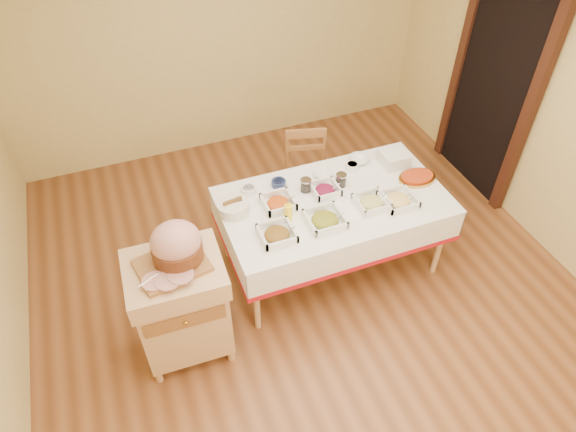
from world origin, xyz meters
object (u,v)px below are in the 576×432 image
(preserve_jar_left, at_px, (306,186))
(preserve_jar_right, at_px, (341,180))
(brass_platter, at_px, (417,177))
(dining_table, at_px, (333,214))
(bread_basket, at_px, (233,207))
(dining_chair, at_px, (307,177))
(mustard_bottle, at_px, (288,212))
(plate_stack, at_px, (394,158))
(ham_on_board, at_px, (176,247))
(butcher_cart, at_px, (181,304))

(preserve_jar_left, relative_size, preserve_jar_right, 0.99)
(preserve_jar_left, bearing_deg, brass_platter, -12.20)
(dining_table, relative_size, bread_basket, 7.10)
(dining_chair, bearing_deg, mustard_bottle, -122.06)
(preserve_jar_left, distance_m, plate_stack, 0.85)
(preserve_jar_left, relative_size, mustard_bottle, 0.60)
(dining_chair, height_order, preserve_jar_left, dining_chair)
(bread_basket, bearing_deg, ham_on_board, -135.41)
(brass_platter, bearing_deg, bread_basket, 173.73)
(dining_table, distance_m, preserve_jar_left, 0.33)
(mustard_bottle, bearing_deg, preserve_jar_right, 23.23)
(butcher_cart, height_order, preserve_jar_left, butcher_cart)
(mustard_bottle, bearing_deg, butcher_cart, -162.15)
(preserve_jar_left, distance_m, mustard_bottle, 0.39)
(preserve_jar_left, bearing_deg, butcher_cart, -154.00)
(preserve_jar_left, distance_m, brass_platter, 0.95)
(ham_on_board, bearing_deg, mustard_bottle, 16.54)
(plate_stack, bearing_deg, bread_basket, -176.63)
(dining_table, bearing_deg, plate_stack, 19.74)
(ham_on_board, relative_size, preserve_jar_right, 4.11)
(bread_basket, xyz_separation_m, plate_stack, (1.47, 0.09, 0.01))
(ham_on_board, distance_m, preserve_jar_left, 1.30)
(ham_on_board, height_order, bread_basket, ham_on_board)
(dining_chair, bearing_deg, ham_on_board, -142.84)
(dining_table, xyz_separation_m, plate_stack, (0.67, 0.24, 0.22))
(preserve_jar_right, xyz_separation_m, plate_stack, (0.55, 0.10, 0.01))
(mustard_bottle, distance_m, plate_stack, 1.16)
(butcher_cart, distance_m, ham_on_board, 0.54)
(preserve_jar_left, relative_size, bread_basket, 0.45)
(butcher_cart, distance_m, mustard_bottle, 1.03)
(butcher_cart, xyz_separation_m, ham_on_board, (0.05, 0.04, 0.53))
(butcher_cart, height_order, ham_on_board, ham_on_board)
(bread_basket, distance_m, brass_platter, 1.56)
(dining_table, height_order, butcher_cart, butcher_cart)
(dining_table, distance_m, brass_platter, 0.78)
(butcher_cart, relative_size, preserve_jar_right, 8.03)
(preserve_jar_left, xyz_separation_m, mustard_bottle, (-0.26, -0.28, 0.03))
(butcher_cart, bearing_deg, dining_table, 16.22)
(brass_platter, bearing_deg, ham_on_board, -170.58)
(dining_table, distance_m, preserve_jar_right, 0.28)
(preserve_jar_right, bearing_deg, mustard_bottle, -156.77)
(mustard_bottle, height_order, brass_platter, mustard_bottle)
(ham_on_board, xyz_separation_m, preserve_jar_left, (1.15, 0.55, -0.25))
(dining_chair, xyz_separation_m, brass_platter, (0.70, -0.70, 0.31))
(butcher_cart, relative_size, bread_basket, 3.62)
(ham_on_board, distance_m, bread_basket, 0.78)
(dining_chair, height_order, mustard_bottle, mustard_bottle)
(butcher_cart, xyz_separation_m, dining_chair, (1.42, 1.08, -0.06))
(dining_table, xyz_separation_m, preserve_jar_right, (0.12, 0.14, 0.21))
(dining_table, relative_size, mustard_bottle, 9.46)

